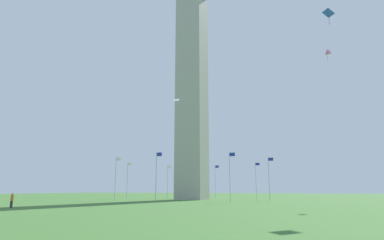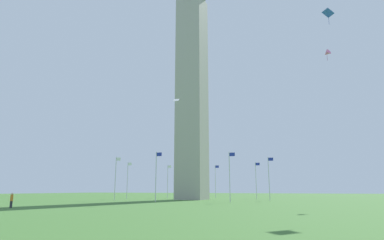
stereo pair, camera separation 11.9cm
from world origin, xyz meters
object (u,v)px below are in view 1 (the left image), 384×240
object	(u,v)px
flagpole_sw	(116,176)
flagpole_w	(156,174)
flagpole_n	(269,177)
kite_white_diamond	(176,100)
flagpole_e	(215,180)
flagpole_nw	(230,174)
person_orange_shirt	(12,200)
flagpole_se	(168,180)
kite_pink_delta	(327,53)
obelisk_monument	(192,80)
kite_blue_diamond	(328,13)
flagpole_ne	(256,179)
flagpole_s	(128,179)

from	to	relation	value
flagpole_sw	flagpole_w	distance (m)	12.94
flagpole_n	kite_white_diamond	size ratio (longest dim) A/B	4.67
flagpole_e	flagpole_sw	size ratio (longest dim) A/B	1.00
flagpole_n	flagpole_sw	bearing A→B (deg)	-157.50
flagpole_n	flagpole_nw	world-z (taller)	same
flagpole_sw	person_orange_shirt	world-z (taller)	flagpole_sw
flagpole_se	flagpole_sw	bearing A→B (deg)	-90.00
flagpole_e	kite_pink_delta	xyz separation A→B (m)	(29.41, -28.11, 20.27)
flagpole_sw	flagpole_n	bearing A→B (deg)	22.50
obelisk_monument	kite_white_diamond	xyz separation A→B (m)	(2.70, -14.64, -9.11)
obelisk_monument	kite_pink_delta	size ratio (longest dim) A/B	27.45
flagpole_sw	person_orange_shirt	bearing A→B (deg)	-81.83
flagpole_sw	person_orange_shirt	distance (m)	27.08
flagpole_nw	kite_blue_diamond	world-z (taller)	kite_blue_diamond
flagpole_sw	kite_pink_delta	bearing A→B (deg)	1.05
flagpole_nw	person_orange_shirt	size ratio (longest dim) A/B	4.88
flagpole_se	kite_pink_delta	distance (m)	51.56
flagpole_w	flagpole_ne	bearing A→B (deg)	67.50
person_orange_shirt	kite_white_diamond	distance (m)	31.58
flagpole_s	kite_pink_delta	distance (m)	51.79
flagpole_n	flagpole_w	size ratio (longest dim) A/B	1.00
obelisk_monument	kite_white_diamond	world-z (taller)	obelisk_monument
kite_white_diamond	kite_blue_diamond	distance (m)	29.26
kite_pink_delta	flagpole_e	bearing A→B (deg)	136.29
flagpole_s	flagpole_w	size ratio (longest dim) A/B	1.00
flagpole_e	flagpole_w	bearing A→B (deg)	-90.00
flagpole_sw	flagpole_nw	world-z (taller)	same
obelisk_monument	kite_pink_delta	distance (m)	31.63
flagpole_nw	flagpole_se	bearing A→B (deg)	135.00
flagpole_s	kite_white_diamond	distance (m)	28.06
kite_blue_diamond	flagpole_s	bearing A→B (deg)	153.04
obelisk_monument	flagpole_ne	size ratio (longest dim) A/B	6.35
flagpole_nw	flagpole_sw	bearing A→B (deg)	180.00
flagpole_ne	person_orange_shirt	size ratio (longest dim) A/B	4.88
flagpole_sw	kite_white_diamond	size ratio (longest dim) A/B	4.67
flagpole_se	kite_pink_delta	bearing A→B (deg)	-29.24
flagpole_s	flagpole_nw	bearing A→B (deg)	-22.50
flagpole_sw	flagpole_nw	size ratio (longest dim) A/B	1.00
flagpole_ne	obelisk_monument	bearing A→B (deg)	-135.13
obelisk_monument	kite_pink_delta	world-z (taller)	obelisk_monument
flagpole_n	kite_blue_diamond	distance (m)	34.03
obelisk_monument	flagpole_e	size ratio (longest dim) A/B	6.35
kite_white_diamond	kite_pink_delta	size ratio (longest dim) A/B	0.92
person_orange_shirt	kite_white_diamond	bearing A→B (deg)	-33.47
kite_pink_delta	flagpole_se	bearing A→B (deg)	150.76
flagpole_w	flagpole_n	bearing A→B (deg)	45.00
flagpole_se	flagpole_s	world-z (taller)	same
flagpole_n	flagpole_sw	xyz separation A→B (m)	(-28.87, -11.96, 0.00)
flagpole_sw	kite_white_diamond	world-z (taller)	kite_white_diamond
flagpole_nw	kite_white_diamond	xyz separation A→B (m)	(-9.32, -2.69, 13.81)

